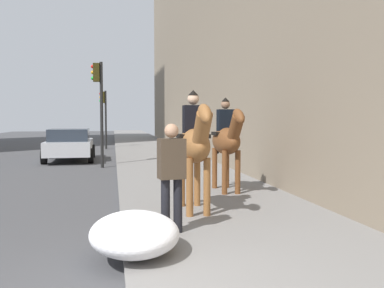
% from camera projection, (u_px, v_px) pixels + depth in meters
% --- Properties ---
extents(mounted_horse_near, '(2.15, 0.60, 2.32)m').
position_uv_depth(mounted_horse_near, '(194.00, 144.00, 7.90)').
color(mounted_horse_near, brown).
rests_on(mounted_horse_near, sidewalk_slab).
extents(mounted_horse_far, '(2.15, 0.61, 2.29)m').
position_uv_depth(mounted_horse_far, '(227.00, 139.00, 10.11)').
color(mounted_horse_far, brown).
rests_on(mounted_horse_far, sidewalk_slab).
extents(pedestrian_greeting, '(0.32, 0.43, 1.70)m').
position_uv_depth(pedestrian_greeting, '(172.00, 171.00, 6.44)').
color(pedestrian_greeting, black).
rests_on(pedestrian_greeting, sidewalk_slab).
extents(car_mid_lane, '(4.20, 2.17, 1.44)m').
position_uv_depth(car_mid_lane, '(70.00, 144.00, 18.61)').
color(car_mid_lane, '#B7BABF').
rests_on(car_mid_lane, ground).
extents(traffic_light_near_curb, '(0.20, 0.44, 4.04)m').
position_uv_depth(traffic_light_near_curb, '(99.00, 97.00, 15.89)').
color(traffic_light_near_curb, black).
rests_on(traffic_light_near_curb, ground).
extents(traffic_light_far_curb, '(0.20, 0.44, 3.60)m').
position_uv_depth(traffic_light_far_curb, '(104.00, 110.00, 25.72)').
color(traffic_light_far_curb, black).
rests_on(traffic_light_far_curb, ground).
extents(snow_pile_near, '(1.54, 1.18, 0.53)m').
position_uv_depth(snow_pile_near, '(135.00, 233.00, 5.50)').
color(snow_pile_near, white).
rests_on(snow_pile_near, sidewalk_slab).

